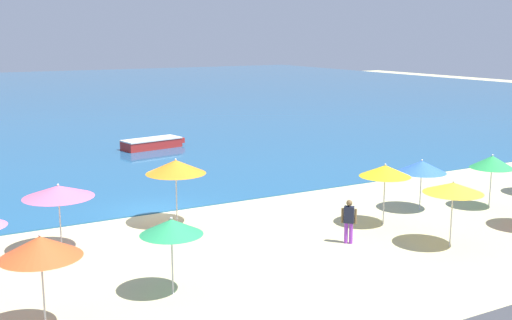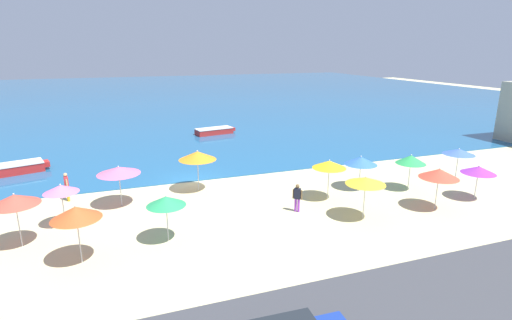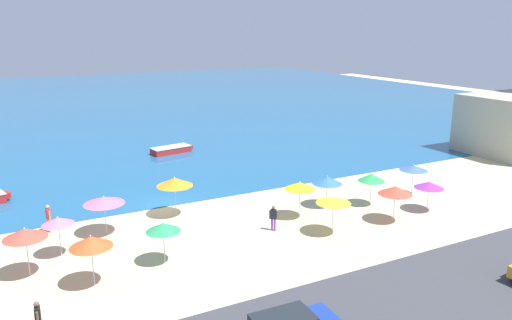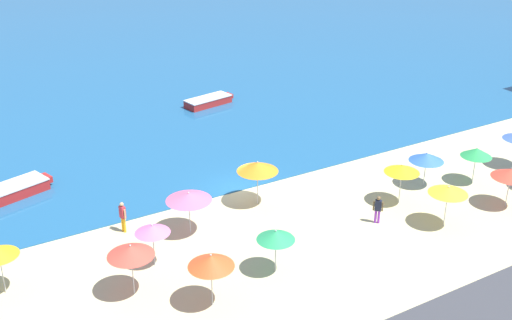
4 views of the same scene
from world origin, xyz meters
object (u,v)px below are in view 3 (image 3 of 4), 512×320
object	(u,v)px
beach_umbrella_11	(91,242)
bather_1	(49,217)
beach_umbrella_4	(395,190)
beach_umbrella_7	(333,200)
bather_0	(273,217)
beach_umbrella_0	(175,182)
beach_umbrella_5	(429,185)
beach_umbrella_6	(327,180)
beach_umbrella_10	(414,168)
beach_umbrella_13	(58,221)
beach_umbrella_9	(372,177)
beach_umbrella_3	(300,186)
skiff_offshore	(171,150)
bather_2	(38,319)
beach_umbrella_14	(163,227)
beach_umbrella_8	(104,200)
beach_umbrella_15	(25,233)

from	to	relation	value
beach_umbrella_11	bather_1	bearing A→B (deg)	98.25
beach_umbrella_4	beach_umbrella_11	bearing A→B (deg)	178.73
beach_umbrella_7	bather_0	world-z (taller)	beach_umbrella_7
beach_umbrella_0	beach_umbrella_5	distance (m)	17.34
beach_umbrella_6	beach_umbrella_7	distance (m)	4.99
beach_umbrella_10	beach_umbrella_13	size ratio (longest dim) A/B	1.02
beach_umbrella_7	beach_umbrella_0	bearing A→B (deg)	135.13
beach_umbrella_9	bather_0	xyz separation A→B (m)	(-8.47, -0.84, -1.15)
beach_umbrella_3	beach_umbrella_13	size ratio (longest dim) A/B	1.08
beach_umbrella_7	bather_0	distance (m)	3.86
beach_umbrella_3	beach_umbrella_7	xyz separation A→B (m)	(0.33, -3.25, -0.05)
beach_umbrella_4	beach_umbrella_13	distance (m)	20.49
beach_umbrella_5	beach_umbrella_6	world-z (taller)	beach_umbrella_6
beach_umbrella_5	bather_1	distance (m)	25.01
beach_umbrella_10	skiff_offshore	bearing A→B (deg)	119.63
beach_umbrella_3	beach_umbrella_5	bearing A→B (deg)	-19.35
bather_0	bather_2	xyz separation A→B (m)	(-14.01, -5.45, 0.05)
beach_umbrella_3	bather_0	world-z (taller)	beach_umbrella_3
beach_umbrella_10	beach_umbrella_14	distance (m)	20.27
beach_umbrella_3	beach_umbrella_4	bearing A→B (deg)	-34.14
beach_umbrella_8	bather_0	distance (m)	10.40
beach_umbrella_3	beach_umbrella_13	distance (m)	14.90
bather_0	skiff_offshore	xyz separation A→B (m)	(0.76, 22.17, -0.54)
beach_umbrella_14	bather_1	distance (m)	9.03
beach_umbrella_11	beach_umbrella_14	bearing A→B (deg)	11.10
beach_umbrella_14	skiff_offshore	xyz separation A→B (m)	(8.17, 23.34, -1.69)
beach_umbrella_7	beach_umbrella_13	bearing A→B (deg)	163.53
beach_umbrella_8	beach_umbrella_15	distance (m)	5.88
beach_umbrella_14	bather_2	xyz separation A→B (m)	(-6.60, -4.28, -1.10)
beach_umbrella_6	bather_0	world-z (taller)	beach_umbrella_6
beach_umbrella_3	beach_umbrella_11	distance (m)	14.17
beach_umbrella_5	bather_0	xyz separation A→B (m)	(-11.21, 1.91, -0.95)
beach_umbrella_0	beach_umbrella_3	distance (m)	8.31
beach_umbrella_14	bather_0	xyz separation A→B (m)	(7.41, 1.17, -1.15)
beach_umbrella_3	beach_umbrella_13	xyz separation A→B (m)	(-14.85, 1.24, -0.17)
beach_umbrella_9	beach_umbrella_7	bearing A→B (deg)	-151.64
beach_umbrella_13	bather_1	distance (m)	4.06
beach_umbrella_0	beach_umbrella_4	world-z (taller)	beach_umbrella_0
beach_umbrella_4	beach_umbrella_6	world-z (taller)	beach_umbrella_4
beach_umbrella_4	skiff_offshore	world-z (taller)	beach_umbrella_4
bather_0	beach_umbrella_4	bearing A→B (deg)	-16.91
beach_umbrella_6	beach_umbrella_10	xyz separation A→B (m)	(7.19, -1.00, 0.21)
bather_1	skiff_offshore	world-z (taller)	bather_1
beach_umbrella_10	beach_umbrella_15	distance (m)	26.70
beach_umbrella_8	beach_umbrella_9	bearing A→B (deg)	-11.02
bather_0	skiff_offshore	distance (m)	22.19
beach_umbrella_0	beach_umbrella_7	xyz separation A→B (m)	(7.50, -7.46, -0.19)
beach_umbrella_0	beach_umbrella_7	distance (m)	10.58
beach_umbrella_5	bather_2	distance (m)	25.48
beach_umbrella_10	skiff_offshore	xyz separation A→B (m)	(-11.97, 21.05, -1.75)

